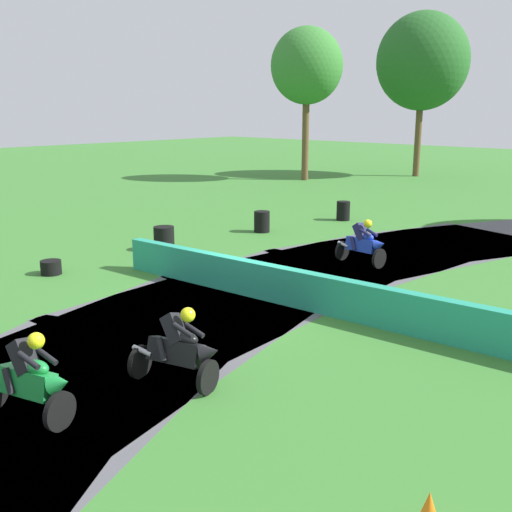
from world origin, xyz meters
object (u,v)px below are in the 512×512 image
object	(u,v)px
tire_stack_mid_a	(262,222)
motorcycle_chase_black	(180,349)
motorcycle_lead_blue	(364,243)
motorcycle_trailing_green	(30,379)
tire_stack_near	(343,211)
traffic_cone	(429,509)
tire_stack_far	(51,267)
tire_stack_mid_b	(164,238)

from	to	relation	value
tire_stack_mid_a	motorcycle_chase_black	bearing A→B (deg)	-53.96
motorcycle_lead_blue	motorcycle_chase_black	world-z (taller)	motorcycle_lead_blue
motorcycle_trailing_green	tire_stack_near	xyz separation A→B (m)	(-6.24, 17.24, -0.25)
motorcycle_lead_blue	tire_stack_near	distance (m)	7.45
motorcycle_chase_black	traffic_cone	xyz separation A→B (m)	(4.93, -0.52, -0.42)
tire_stack_far	traffic_cone	distance (m)	13.36
motorcycle_lead_blue	traffic_cone	size ratio (longest dim) A/B	3.87
motorcycle_trailing_green	tire_stack_mid_b	distance (m)	11.35
motorcycle_chase_black	tire_stack_mid_a	size ratio (longest dim) A/B	2.10
tire_stack_mid_a	tire_stack_mid_b	xyz separation A→B (m)	(-0.34, -4.48, 0.00)
motorcycle_chase_black	tire_stack_mid_b	size ratio (longest dim) A/B	2.10
motorcycle_chase_black	tire_stack_mid_b	xyz separation A→B (m)	(-8.15, 6.25, -0.24)
tire_stack_far	traffic_cone	xyz separation A→B (m)	(13.10, -2.65, 0.02)
motorcycle_lead_blue	tire_stack_mid_a	distance (m)	5.79
tire_stack_mid_a	tire_stack_far	xyz separation A→B (m)	(-0.36, -8.59, -0.20)
tire_stack_far	motorcycle_lead_blue	bearing A→B (deg)	49.79
motorcycle_chase_black	motorcycle_lead_blue	bearing A→B (deg)	103.73
tire_stack_far	traffic_cone	size ratio (longest dim) A/B	1.34
motorcycle_trailing_green	tire_stack_far	size ratio (longest dim) A/B	2.86
motorcycle_lead_blue	tire_stack_mid_a	size ratio (longest dim) A/B	2.13
motorcycle_lead_blue	tire_stack_mid_a	bearing A→B (deg)	164.21
tire_stack_near	tire_stack_far	world-z (taller)	tire_stack_near
motorcycle_trailing_green	tire_stack_far	world-z (taller)	motorcycle_trailing_green
tire_stack_near	traffic_cone	size ratio (longest dim) A/B	1.82
motorcycle_chase_black	motorcycle_trailing_green	size ratio (longest dim) A/B	1.00
motorcycle_chase_black	motorcycle_trailing_green	world-z (taller)	motorcycle_trailing_green
tire_stack_mid_b	motorcycle_chase_black	bearing A→B (deg)	-37.49
motorcycle_trailing_green	traffic_cone	distance (m)	5.96
motorcycle_trailing_green	tire_stack_far	xyz separation A→B (m)	(-7.44, 4.48, -0.45)
motorcycle_chase_black	tire_stack_far	world-z (taller)	motorcycle_chase_black
motorcycle_lead_blue	traffic_cone	bearing A→B (deg)	-53.46
motorcycle_trailing_green	tire_stack_mid_a	world-z (taller)	motorcycle_trailing_green
motorcycle_trailing_green	tire_stack_near	world-z (taller)	motorcycle_trailing_green
motorcycle_lead_blue	traffic_cone	world-z (taller)	motorcycle_lead_blue
motorcycle_chase_black	tire_stack_mid_b	world-z (taller)	motorcycle_chase_black
motorcycle_trailing_green	traffic_cone	xyz separation A→B (m)	(5.65, 1.82, -0.43)
tire_stack_near	tire_stack_far	xyz separation A→B (m)	(-1.20, -12.76, -0.20)
motorcycle_trailing_green	tire_stack_mid_b	xyz separation A→B (m)	(-7.42, 8.59, -0.25)
motorcycle_lead_blue	tire_stack_far	world-z (taller)	motorcycle_lead_blue
tire_stack_mid_b	tire_stack_mid_a	bearing A→B (deg)	85.66
motorcycle_trailing_green	tire_stack_mid_b	size ratio (longest dim) A/B	2.10
tire_stack_far	tire_stack_mid_a	bearing A→B (deg)	87.60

